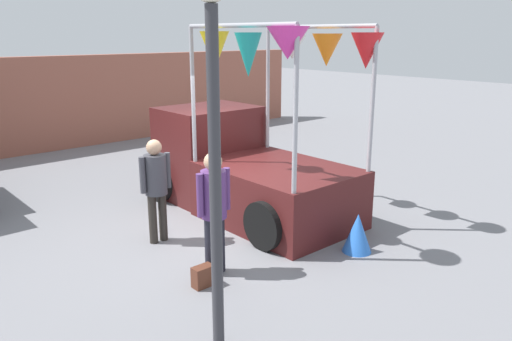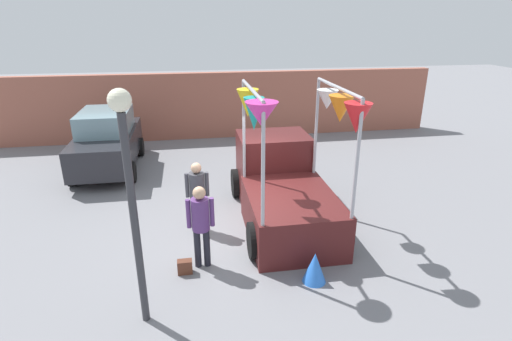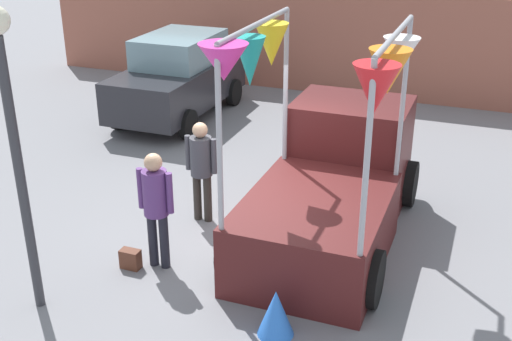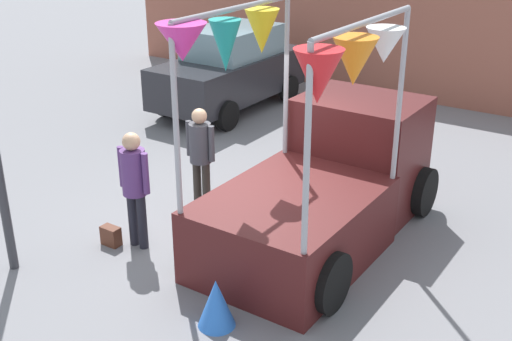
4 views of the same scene
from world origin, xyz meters
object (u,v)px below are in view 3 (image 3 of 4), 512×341
object	(u,v)px
vendor_truck	(334,178)
person_customer	(156,200)
parked_car	(179,76)
handbag	(131,259)
folded_kite_bundle_azure	(276,313)
person_vendor	(201,163)
street_lamp	(11,122)

from	to	relation	value
vendor_truck	person_customer	bearing A→B (deg)	-137.42
parked_car	person_customer	xyz separation A→B (m)	(2.73, -5.96, 0.08)
handbag	folded_kite_bundle_azure	distance (m)	2.47
vendor_truck	person_vendor	bearing A→B (deg)	-169.50
vendor_truck	person_vendor	size ratio (longest dim) A/B	2.49
parked_car	street_lamp	bearing A→B (deg)	-76.59
handbag	street_lamp	size ratio (longest dim) A/B	0.07
parked_car	street_lamp	xyz separation A→B (m)	(1.75, -7.32, 1.52)
folded_kite_bundle_azure	person_vendor	bearing A→B (deg)	131.37
vendor_truck	street_lamp	xyz separation A→B (m)	(-2.98, -3.20, 1.56)
person_customer	street_lamp	bearing A→B (deg)	-125.73
vendor_truck	person_vendor	distance (m)	2.06
person_customer	handbag	world-z (taller)	person_customer
handbag	street_lamp	distance (m)	2.68
person_customer	handbag	distance (m)	0.98
vendor_truck	street_lamp	size ratio (longest dim) A/B	1.09
parked_car	person_vendor	bearing A→B (deg)	-58.94
person_vendor	handbag	size ratio (longest dim) A/B	5.88
vendor_truck	parked_car	size ratio (longest dim) A/B	1.02
parked_car	vendor_truck	bearing A→B (deg)	-41.07
street_lamp	folded_kite_bundle_azure	bearing A→B (deg)	9.64
parked_car	street_lamp	world-z (taller)	street_lamp
person_vendor	street_lamp	size ratio (longest dim) A/B	0.44
person_customer	person_vendor	size ratio (longest dim) A/B	1.03
vendor_truck	parked_car	distance (m)	6.27
person_customer	folded_kite_bundle_azure	world-z (taller)	person_customer
person_customer	folded_kite_bundle_azure	distance (m)	2.31
vendor_truck	handbag	world-z (taller)	vendor_truck
parked_car	folded_kite_bundle_azure	distance (m)	8.33
handbag	folded_kite_bundle_azure	size ratio (longest dim) A/B	0.47
person_vendor	folded_kite_bundle_azure	world-z (taller)	person_vendor
vendor_truck	person_vendor	world-z (taller)	vendor_truck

